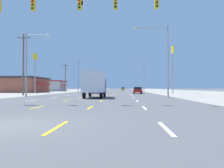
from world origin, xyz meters
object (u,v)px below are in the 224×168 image
at_px(sedan_far_right_near, 137,90).
at_px(sedan_far_left_mid, 91,89).
at_px(streetlight_left_row_1, 79,73).
at_px(streetlight_right_row_0, 164,55).
at_px(pole_sign_right_row_1, 173,58).
at_px(suv_inner_left_midfar, 103,89).
at_px(box_truck_center_turn_nearest, 95,84).
at_px(streetlight_left_row_0, 29,60).
at_px(sedan_inner_right_farthest, 123,89).
at_px(hatchback_inner_right_farther, 123,89).
at_px(pole_sign_left_row_1, 35,63).
at_px(streetlight_right_row_1, 143,75).
at_px(sedan_far_left_far, 101,89).

distance_m(sedan_far_right_near, sedan_far_left_mid, 28.52).
bearing_deg(streetlight_left_row_1, sedan_far_right_near, -49.97).
xyz_separation_m(sedan_far_left_mid, streetlight_right_row_0, (16.48, -43.06, 5.17)).
height_order(pole_sign_right_row_1, streetlight_right_row_0, pole_sign_right_row_1).
bearing_deg(suv_inner_left_midfar, box_truck_center_turn_nearest, -85.86).
xyz_separation_m(pole_sign_right_row_1, streetlight_left_row_0, (-25.01, -20.73, -2.73)).
bearing_deg(sedan_inner_right_farthest, streetlight_left_row_0, -97.53).
relative_size(hatchback_inner_right_farther, streetlight_left_row_0, 0.42).
bearing_deg(pole_sign_left_row_1, streetlight_left_row_0, -70.72).
xyz_separation_m(pole_sign_right_row_1, streetlight_left_row_1, (-25.03, 17.42, -2.09)).
xyz_separation_m(suv_inner_left_midfar, pole_sign_right_row_1, (18.86, -29.40, 7.01)).
xyz_separation_m(hatchback_inner_right_farther, streetlight_right_row_1, (6.10, -46.12, 4.50)).
height_order(sedan_far_left_mid, sedan_far_left_far, same).
relative_size(suv_inner_left_midfar, streetlight_left_row_1, 0.47).
height_order(box_truck_center_turn_nearest, sedan_inner_right_farthest, box_truck_center_turn_nearest).
distance_m(pole_sign_left_row_1, streetlight_right_row_0, 34.84).
xyz_separation_m(sedan_far_right_near, streetlight_left_row_1, (-16.81, 20.01, 5.18)).
height_order(sedan_far_left_mid, streetlight_right_row_0, streetlight_right_row_0).
xyz_separation_m(sedan_far_left_mid, sedan_far_left_far, (-0.06, 33.75, 0.00)).
distance_m(sedan_far_left_mid, sedan_far_left_far, 33.75).
height_order(hatchback_inner_right_farther, pole_sign_left_row_1, pole_sign_left_row_1).
bearing_deg(sedan_far_right_near, hatchback_inner_right_farther, 92.85).
bearing_deg(streetlight_right_row_0, sedan_far_left_far, 102.15).
bearing_deg(streetlight_left_row_0, streetlight_right_row_1, 62.81).
relative_size(sedan_far_left_far, hatchback_inner_right_farther, 1.15).
xyz_separation_m(sedan_inner_right_farthest, streetlight_right_row_0, (5.89, -102.14, 5.17)).
height_order(pole_sign_left_row_1, streetlight_left_row_1, streetlight_left_row_1).
bearing_deg(suv_inner_left_midfar, streetlight_left_row_1, -117.26).
height_order(sedan_far_right_near, suv_inner_left_midfar, suv_inner_left_midfar).
height_order(box_truck_center_turn_nearest, streetlight_left_row_1, streetlight_left_row_1).
distance_m(hatchback_inner_right_farther, sedan_inner_right_farthest, 17.87).
bearing_deg(hatchback_inner_right_farther, streetlight_right_row_0, -85.99).
bearing_deg(sedan_far_left_mid, pole_sign_left_row_1, -116.56).
bearing_deg(streetlight_right_row_1, streetlight_left_row_0, -117.19).
bearing_deg(sedan_far_left_mid, streetlight_right_row_1, -16.42).
height_order(streetlight_left_row_0, streetlight_right_row_1, streetlight_left_row_0).
distance_m(suv_inner_left_midfar, hatchback_inner_right_farther, 34.92).
xyz_separation_m(hatchback_inner_right_farther, streetlight_left_row_0, (-13.49, -84.27, 4.52)).
relative_size(box_truck_center_turn_nearest, streetlight_right_row_1, 0.78).
xyz_separation_m(pole_sign_left_row_1, streetlight_left_row_1, (7.63, 16.25, -1.34)).
distance_m(sedan_far_right_near, streetlight_left_row_1, 26.64).
bearing_deg(sedan_far_right_near, streetlight_left_row_0, -132.77).
distance_m(box_truck_center_turn_nearest, sedan_far_left_far, 80.02).
distance_m(sedan_far_left_far, streetlight_left_row_0, 77.00).
relative_size(sedan_far_left_far, pole_sign_left_row_1, 0.47).
bearing_deg(pole_sign_right_row_1, streetlight_left_row_1, 145.17).
bearing_deg(streetlight_right_row_1, sedan_far_left_mid, 163.58).
bearing_deg(hatchback_inner_right_farther, sedan_far_left_mid, -104.39).
xyz_separation_m(sedan_far_left_mid, hatchback_inner_right_farther, (10.57, 41.20, 0.03)).
xyz_separation_m(box_truck_center_turn_nearest, hatchback_inner_right_farther, (3.51, 87.15, -1.05)).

